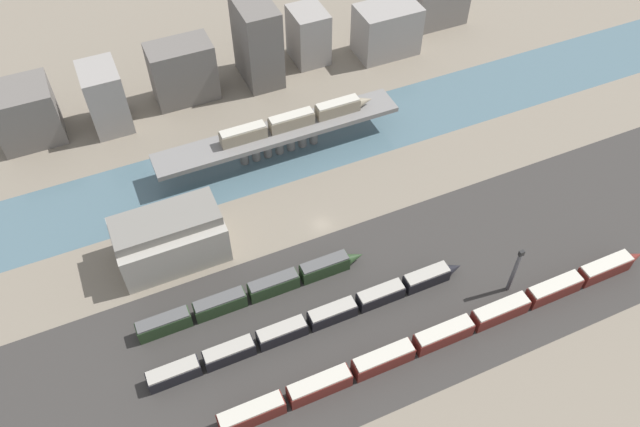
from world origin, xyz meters
name	(u,v)px	position (x,y,z in m)	size (l,w,h in m)	color
ground_plane	(322,225)	(0.00, 0.00, 0.00)	(400.00, 400.00, 0.00)	#756B5B
railbed_yard	(370,308)	(0.00, -24.00, 0.00)	(280.00, 42.00, 0.01)	#33302D
river_water	(280,152)	(0.00, 25.83, 0.00)	(320.00, 21.47, 0.01)	#47606B
bridge	(279,135)	(0.00, 25.83, 5.81)	(61.14, 8.39, 7.21)	slate
train_on_bridge	(297,119)	(4.95, 25.83, 8.95)	(39.46, 2.98, 3.58)	gray
train_yard_near	(450,332)	(11.01, -35.98, 1.94)	(93.79, 3.15, 3.94)	#5B1E19
train_yard_mid	(314,321)	(-11.87, -23.00, 1.72)	(66.36, 3.06, 3.50)	black
train_yard_far	(253,293)	(-20.58, -12.23, 1.94)	(48.23, 2.89, 3.95)	#23381E
warehouse_building	(170,237)	(-32.37, 5.39, 5.68)	(22.21, 13.57, 11.95)	#9E998E
signal_tower	(514,271)	(28.06, -31.17, 6.37)	(1.00, 0.80, 12.64)	#4C4C51
city_block_far_left	(26,114)	(-54.86, 56.53, 7.35)	(14.89, 12.96, 14.71)	#605B56
city_block_left	(105,98)	(-35.65, 53.30, 8.47)	(9.14, 12.17, 16.94)	gray
city_block_center	(183,72)	(-14.91, 56.46, 8.10)	(16.52, 9.66, 16.20)	#605B56
city_block_right	(257,42)	(6.23, 56.75, 11.30)	(9.54, 15.47, 22.60)	#605B56
city_block_far_right	(308,35)	(22.17, 59.35, 7.67)	(9.41, 11.37, 15.33)	gray
city_block_tall	(387,30)	(44.03, 53.54, 7.19)	(17.51, 11.27, 14.38)	gray
city_block_low	(437,4)	(65.51, 61.22, 6.07)	(17.21, 9.76, 12.15)	slate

